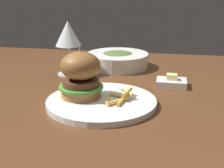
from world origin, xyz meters
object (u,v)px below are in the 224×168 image
soup_bowl (118,60)px  wine_glass (68,35)px  main_plate (101,102)px  burger_sandwich (81,75)px  butter_dish (171,82)px

soup_bowl → wine_glass: bearing=-138.3°
wine_glass → soup_bowl: 0.21m
main_plate → wine_glass: bearing=123.6°
burger_sandwich → wine_glass: (-0.10, 0.23, 0.06)m
main_plate → wine_glass: 0.31m
soup_bowl → burger_sandwich: bearing=-94.9°
main_plate → wine_glass: wine_glass is taller
wine_glass → butter_dish: size_ratio=2.03×
butter_dish → main_plate: bearing=-133.3°
butter_dish → wine_glass: bearing=169.0°
main_plate → wine_glass: (-0.16, 0.24, 0.12)m
main_plate → butter_dish: (0.16, 0.17, 0.00)m
wine_glass → main_plate: bearing=-56.4°
main_plate → burger_sandwich: size_ratio=2.07×
wine_glass → butter_dish: (0.32, -0.06, -0.11)m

